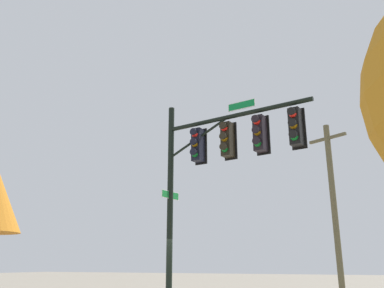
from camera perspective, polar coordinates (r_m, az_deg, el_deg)
signal_pole_assembly at (r=12.67m, az=4.30°, el=-1.64°), size 5.11×1.60×7.04m
utility_pole at (r=18.16m, az=19.46°, el=-8.51°), size 1.64×0.95×7.66m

